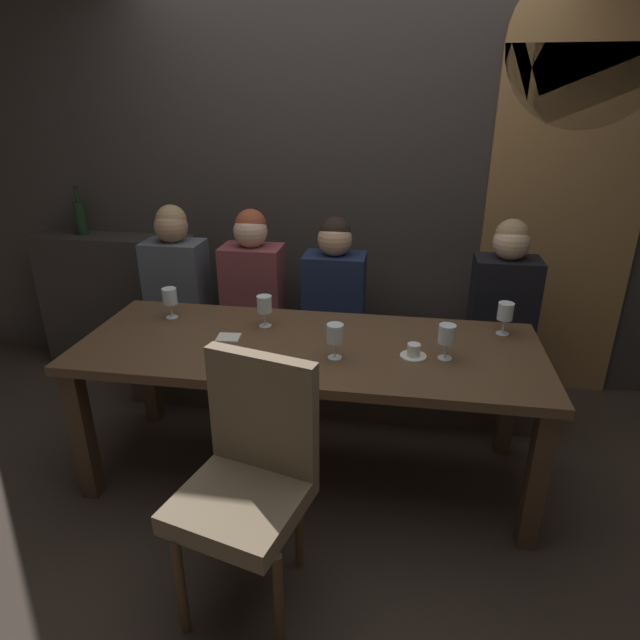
# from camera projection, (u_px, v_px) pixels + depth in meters

# --- Properties ---
(ground) EXTENTS (9.00, 9.00, 0.00)m
(ground) POSITION_uv_depth(u_px,v_px,m) (310.00, 470.00, 2.86)
(ground) COLOR #382D26
(back_wall_tiled) EXTENTS (6.00, 0.12, 3.00)m
(back_wall_tiled) POSITION_uv_depth(u_px,v_px,m) (342.00, 153.00, 3.39)
(back_wall_tiled) COLOR #383330
(back_wall_tiled) RESTS_ON ground
(arched_door) EXTENTS (0.90, 0.05, 2.55)m
(arched_door) POSITION_uv_depth(u_px,v_px,m) (567.00, 181.00, 3.18)
(arched_door) COLOR olive
(arched_door) RESTS_ON ground
(back_counter) EXTENTS (1.10, 0.28, 0.95)m
(back_counter) POSITION_uv_depth(u_px,v_px,m) (122.00, 301.00, 3.85)
(back_counter) COLOR #2F2B29
(back_counter) RESTS_ON ground
(dining_table) EXTENTS (2.20, 0.84, 0.74)m
(dining_table) POSITION_uv_depth(u_px,v_px,m) (309.00, 360.00, 2.61)
(dining_table) COLOR #493422
(dining_table) RESTS_ON ground
(banquette_bench) EXTENTS (2.50, 0.44, 0.45)m
(banquette_bench) POSITION_uv_depth(u_px,v_px,m) (329.00, 370.00, 3.41)
(banquette_bench) COLOR #40352A
(banquette_bench) RESTS_ON ground
(chair_near_side) EXTENTS (0.54, 0.54, 0.98)m
(chair_near_side) POSITION_uv_depth(u_px,v_px,m) (250.00, 468.00, 2.00)
(chair_near_side) COLOR brown
(chair_near_side) RESTS_ON ground
(diner_redhead) EXTENTS (0.36, 0.24, 0.79)m
(diner_redhead) POSITION_uv_depth(u_px,v_px,m) (176.00, 273.00, 3.32)
(diner_redhead) COLOR #4C515B
(diner_redhead) RESTS_ON banquette_bench
(diner_bearded) EXTENTS (0.36, 0.24, 0.78)m
(diner_bearded) POSITION_uv_depth(u_px,v_px,m) (253.00, 277.00, 3.26)
(diner_bearded) COLOR brown
(diner_bearded) RESTS_ON banquette_bench
(diner_far_end) EXTENTS (0.36, 0.24, 0.75)m
(diner_far_end) POSITION_uv_depth(u_px,v_px,m) (334.00, 283.00, 3.20)
(diner_far_end) COLOR #192342
(diner_far_end) RESTS_ON banquette_bench
(diner_near_end) EXTENTS (0.36, 0.24, 0.77)m
(diner_near_end) POSITION_uv_depth(u_px,v_px,m) (505.00, 290.00, 3.06)
(diner_near_end) COLOR black
(diner_near_end) RESTS_ON banquette_bench
(wine_bottle_dark_red) EXTENTS (0.08, 0.08, 0.33)m
(wine_bottle_dark_red) POSITION_uv_depth(u_px,v_px,m) (81.00, 217.00, 3.67)
(wine_bottle_dark_red) COLOR black
(wine_bottle_dark_red) RESTS_ON back_counter
(wine_glass_near_left) EXTENTS (0.08, 0.08, 0.16)m
(wine_glass_near_left) POSITION_uv_depth(u_px,v_px,m) (170.00, 297.00, 2.83)
(wine_glass_near_left) COLOR silver
(wine_glass_near_left) RESTS_ON dining_table
(wine_glass_end_right) EXTENTS (0.08, 0.08, 0.16)m
(wine_glass_end_right) POSITION_uv_depth(u_px,v_px,m) (264.00, 305.00, 2.73)
(wine_glass_end_right) COLOR silver
(wine_glass_end_right) RESTS_ON dining_table
(wine_glass_center_back) EXTENTS (0.08, 0.08, 0.16)m
(wine_glass_center_back) POSITION_uv_depth(u_px,v_px,m) (447.00, 336.00, 2.39)
(wine_glass_center_back) COLOR silver
(wine_glass_center_back) RESTS_ON dining_table
(wine_glass_far_left) EXTENTS (0.08, 0.08, 0.16)m
(wine_glass_far_left) POSITION_uv_depth(u_px,v_px,m) (505.00, 313.00, 2.64)
(wine_glass_far_left) COLOR silver
(wine_glass_far_left) RESTS_ON dining_table
(wine_glass_near_right) EXTENTS (0.08, 0.08, 0.16)m
(wine_glass_near_right) POSITION_uv_depth(u_px,v_px,m) (335.00, 334.00, 2.39)
(wine_glass_near_right) COLOR silver
(wine_glass_near_right) RESTS_ON dining_table
(espresso_cup) EXTENTS (0.12, 0.12, 0.06)m
(espresso_cup) POSITION_uv_depth(u_px,v_px,m) (414.00, 352.00, 2.44)
(espresso_cup) COLOR white
(espresso_cup) RESTS_ON dining_table
(folded_napkin) EXTENTS (0.12, 0.11, 0.01)m
(folded_napkin) POSITION_uv_depth(u_px,v_px,m) (228.00, 338.00, 2.63)
(folded_napkin) COLOR silver
(folded_napkin) RESTS_ON dining_table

